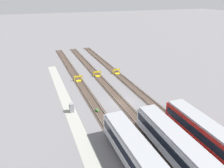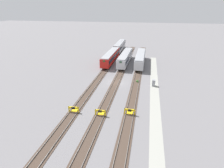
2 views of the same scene
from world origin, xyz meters
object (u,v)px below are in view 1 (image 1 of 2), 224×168
at_px(bumper_stop_near_inner_track, 97,74).
at_px(subway_car_front_row_leftmost, 143,164).
at_px(weed_clump, 97,110).
at_px(subway_car_front_row_centre, 182,152).
at_px(bumper_stop_middle_track, 117,72).
at_px(bumper_stop_nearest_track, 78,79).
at_px(electrical_cabinet, 72,107).
at_px(subway_car_front_row_left_inner, 216,142).

bearing_deg(bumper_stop_near_inner_track, subway_car_front_row_leftmost, -8.94).
relative_size(subway_car_front_row_leftmost, weed_clump, 19.58).
relative_size(subway_car_front_row_centre, weed_clump, 19.63).
xyz_separation_m(bumper_stop_middle_track, weed_clump, (16.55, -10.49, -0.27)).
bearing_deg(bumper_stop_nearest_track, subway_car_front_row_centre, 9.35).
xyz_separation_m(bumper_stop_near_inner_track, bumper_stop_middle_track, (0.04, 5.11, 0.00)).
xyz_separation_m(bumper_stop_middle_track, electrical_cabinet, (14.98, -14.55, 0.29)).
relative_size(subway_car_front_row_left_inner, bumper_stop_near_inner_track, 9.02).
height_order(subway_car_front_row_leftmost, bumper_stop_near_inner_track, subway_car_front_row_leftmost).
xyz_separation_m(subway_car_front_row_leftmost, subway_car_front_row_centre, (0.00, 5.13, 0.00)).
bearing_deg(bumper_stop_middle_track, bumper_stop_nearest_track, -82.60).
relative_size(bumper_stop_near_inner_track, electrical_cabinet, 1.25).
relative_size(subway_car_front_row_centre, bumper_stop_nearest_track, 9.03).
bearing_deg(subway_car_front_row_leftmost, weed_clump, -179.03).
height_order(subway_car_front_row_left_inner, subway_car_front_row_centre, same).
bearing_deg(bumper_stop_nearest_track, electrical_cabinet, -17.62).
bearing_deg(subway_car_front_row_leftmost, subway_car_front_row_left_inner, 90.00).
height_order(subway_car_front_row_leftmost, bumper_stop_middle_track, subway_car_front_row_leftmost).
distance_m(bumper_stop_nearest_track, bumper_stop_middle_track, 10.30).
bearing_deg(weed_clump, subway_car_front_row_centre, 18.77).
xyz_separation_m(subway_car_front_row_leftmost, subway_car_front_row_left_inner, (0.00, 10.23, 0.00)).
xyz_separation_m(bumper_stop_nearest_track, weed_clump, (15.22, -0.28, -0.27)).
height_order(bumper_stop_middle_track, weed_clump, bumper_stop_middle_track).
height_order(bumper_stop_near_inner_track, bumper_stop_middle_track, same).
bearing_deg(bumper_stop_near_inner_track, subway_car_front_row_centre, 0.04).
bearing_deg(subway_car_front_row_centre, bumper_stop_nearest_track, -170.65).
bearing_deg(bumper_stop_nearest_track, subway_car_front_row_left_inner, 18.18).
distance_m(subway_car_front_row_left_inner, bumper_stop_near_inner_track, 32.92).
distance_m(subway_car_front_row_centre, bumper_stop_middle_track, 32.87).
distance_m(subway_car_front_row_left_inner, weed_clump, 19.13).
bearing_deg(bumper_stop_middle_track, bumper_stop_near_inner_track, -90.45).
height_order(subway_car_front_row_leftmost, electrical_cabinet, subway_car_front_row_leftmost).
distance_m(subway_car_front_row_left_inner, bumper_stop_nearest_track, 32.79).
bearing_deg(subway_car_front_row_left_inner, bumper_stop_middle_track, -179.99).
relative_size(subway_car_front_row_centre, bumper_stop_near_inner_track, 9.03).
relative_size(bumper_stop_near_inner_track, weed_clump, 2.17).
distance_m(bumper_stop_nearest_track, electrical_cabinet, 14.33).
bearing_deg(subway_car_front_row_left_inner, weed_clump, -146.55).
bearing_deg(subway_car_front_row_leftmost, bumper_stop_near_inner_track, 171.06).
distance_m(subway_car_front_row_centre, weed_clump, 16.88).
xyz_separation_m(subway_car_front_row_leftmost, electrical_cabinet, (-17.46, -4.33, -1.24)).
bearing_deg(electrical_cabinet, subway_car_front_row_leftmost, 13.93).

